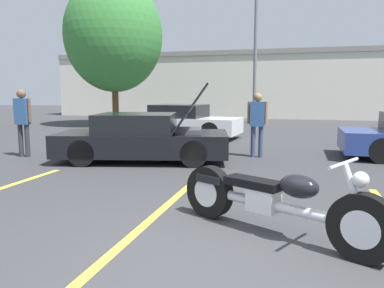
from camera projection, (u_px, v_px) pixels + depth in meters
ground_plane at (199, 271)px, 3.52m from camera, size 80.00×80.00×0.00m
parking_stripe_middle at (148, 222)px, 4.84m from camera, size 0.12×5.13×0.01m
far_building at (283, 83)px, 25.38m from camera, size 32.00×4.20×4.40m
light_pole at (257, 40)px, 20.05m from camera, size 1.21×0.28×8.16m
tree_background at (114, 36)px, 18.50m from camera, size 4.83×4.83×7.25m
motorcycle at (274, 201)px, 4.35m from camera, size 2.44×1.39×0.98m
show_car_hood_open at (144, 138)px, 9.17m from camera, size 4.39×2.67×1.89m
parked_car_left_row at (183, 122)px, 13.97m from camera, size 4.30×2.13×1.23m
spectator_near_motorcycle at (23, 117)px, 9.68m from camera, size 0.52×0.23×1.75m
spectator_by_show_car at (257, 119)px, 9.62m from camera, size 0.52×0.22×1.66m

